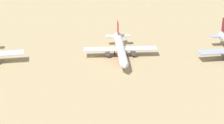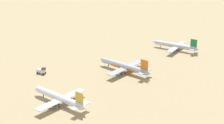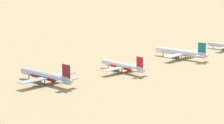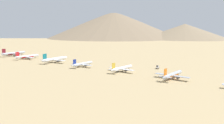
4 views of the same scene
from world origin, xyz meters
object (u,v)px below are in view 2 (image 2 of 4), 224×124
at_px(service_truck, 41,70).
at_px(parked_jet_0, 176,46).
at_px(parked_jet_1, 125,66).
at_px(parked_jet_2, 60,98).

bearing_deg(service_truck, parked_jet_0, -124.66).
bearing_deg(parked_jet_1, service_truck, 31.65).
xyz_separation_m(parked_jet_0, parked_jet_2, (21.24, 105.16, 0.20)).
height_order(parked_jet_2, service_truck, parked_jet_2).
bearing_deg(parked_jet_1, parked_jet_2, 80.76).
height_order(parked_jet_0, service_truck, parked_jet_0).
xyz_separation_m(parked_jet_1, service_truck, (41.45, 25.55, -1.57)).
bearing_deg(service_truck, parked_jet_2, 140.84).
bearing_deg(parked_jet_2, service_truck, -39.16).
relative_size(parked_jet_0, parked_jet_1, 0.91).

